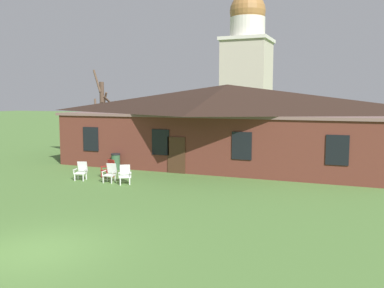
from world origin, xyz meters
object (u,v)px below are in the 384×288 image
at_px(lawn_chair_near_door, 109,168).
at_px(lawn_chair_middle, 125,174).
at_px(lawn_chair_by_porch, 81,171).
at_px(lawn_chair_left_end, 110,173).
at_px(trash_bin, 116,161).

bearing_deg(lawn_chair_near_door, lawn_chair_middle, -35.03).
bearing_deg(lawn_chair_middle, lawn_chair_near_door, 144.97).
relative_size(lawn_chair_by_porch, lawn_chair_near_door, 1.00).
bearing_deg(lawn_chair_middle, lawn_chair_left_end, 174.82).
distance_m(lawn_chair_by_porch, lawn_chair_left_end, 1.75).
bearing_deg(lawn_chair_middle, trash_bin, 128.59).
relative_size(lawn_chair_by_porch, lawn_chair_left_end, 1.00).
xyz_separation_m(lawn_chair_left_end, lawn_chair_middle, (0.93, -0.08, 0.00)).
bearing_deg(lawn_chair_left_end, lawn_chair_near_door, 125.75).
xyz_separation_m(lawn_chair_by_porch, lawn_chair_near_door, (0.93, 1.22, 0.00)).
height_order(lawn_chair_by_porch, lawn_chair_near_door, same).
height_order(lawn_chair_left_end, trash_bin, trash_bin).
distance_m(lawn_chair_by_porch, lawn_chair_near_door, 1.53).
relative_size(lawn_chair_by_porch, lawn_chair_middle, 1.00).
relative_size(lawn_chair_left_end, lawn_chair_middle, 1.00).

